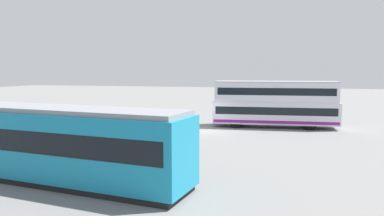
{
  "coord_description": "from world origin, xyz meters",
  "views": [
    {
      "loc": [
        -6.73,
        28.45,
        4.77
      ],
      "look_at": [
        -0.22,
        4.87,
        2.32
      ],
      "focal_mm": 34.35,
      "sensor_mm": 36.0,
      "label": 1
    }
  ],
  "objects_px": {
    "tram_yellow": "(27,140)",
    "info_sign": "(60,116)",
    "pedestrian_near_railing": "(162,125)",
    "double_decker_bus": "(275,104)"
  },
  "relations": [
    {
      "from": "double_decker_bus",
      "to": "pedestrian_near_railing",
      "type": "height_order",
      "value": "double_decker_bus"
    },
    {
      "from": "tram_yellow",
      "to": "pedestrian_near_railing",
      "type": "distance_m",
      "value": 10.79
    },
    {
      "from": "double_decker_bus",
      "to": "info_sign",
      "type": "height_order",
      "value": "double_decker_bus"
    },
    {
      "from": "pedestrian_near_railing",
      "to": "double_decker_bus",
      "type": "bearing_deg",
      "value": -133.58
    },
    {
      "from": "tram_yellow",
      "to": "info_sign",
      "type": "relative_size",
      "value": 7.04
    },
    {
      "from": "tram_yellow",
      "to": "info_sign",
      "type": "distance_m",
      "value": 10.14
    },
    {
      "from": "tram_yellow",
      "to": "pedestrian_near_railing",
      "type": "bearing_deg",
      "value": -104.26
    },
    {
      "from": "double_decker_bus",
      "to": "tram_yellow",
      "type": "distance_m",
      "value": 20.79
    },
    {
      "from": "info_sign",
      "to": "pedestrian_near_railing",
      "type": "bearing_deg",
      "value": -169.06
    },
    {
      "from": "double_decker_bus",
      "to": "info_sign",
      "type": "xyz_separation_m",
      "value": [
        14.64,
        9.16,
        -0.46
      ]
    }
  ]
}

